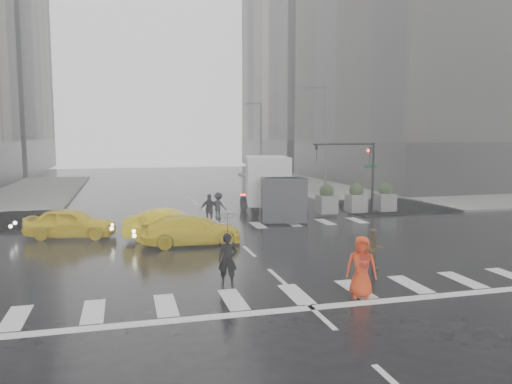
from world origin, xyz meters
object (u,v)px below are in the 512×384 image
object	(u,v)px
box_truck	(271,185)
taxi_mid	(171,225)
taxi_front	(71,223)
traffic_signal_pole	(359,163)
pedestrian_brown	(374,249)
pedestrian_orange	(361,267)

from	to	relation	value
box_truck	taxi_mid	bearing A→B (deg)	-128.17
taxi_front	box_truck	distance (m)	11.95
traffic_signal_pole	pedestrian_brown	world-z (taller)	traffic_signal_pole
pedestrian_orange	taxi_mid	distance (m)	11.20
traffic_signal_pole	pedestrian_brown	xyz separation A→B (m)	(-5.31, -12.01, -2.46)
taxi_front	traffic_signal_pole	bearing A→B (deg)	-66.49
taxi_mid	box_truck	size ratio (longest dim) A/B	0.64
pedestrian_orange	pedestrian_brown	bearing A→B (deg)	80.18
taxi_front	pedestrian_brown	bearing A→B (deg)	-115.27
taxi_front	box_truck	size ratio (longest dim) A/B	0.63
traffic_signal_pole	taxi_front	xyz separation A→B (m)	(-16.61, -2.98, -2.49)
pedestrian_brown	taxi_mid	size ratio (longest dim) A/B	0.35
pedestrian_brown	box_truck	distance (m)	12.96
pedestrian_orange	taxi_front	xyz separation A→B (m)	(-9.42, 11.78, -0.22)
traffic_signal_pole	taxi_mid	size ratio (longest dim) A/B	1.04
traffic_signal_pole	pedestrian_orange	bearing A→B (deg)	-115.98
traffic_signal_pole	pedestrian_orange	xyz separation A→B (m)	(-7.19, -14.77, -2.27)
taxi_front	taxi_mid	distance (m)	4.91
pedestrian_brown	traffic_signal_pole	bearing A→B (deg)	71.26
traffic_signal_pole	box_truck	world-z (taller)	traffic_signal_pole
box_truck	taxi_front	bearing A→B (deg)	-149.10
pedestrian_brown	taxi_mid	world-z (taller)	pedestrian_brown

